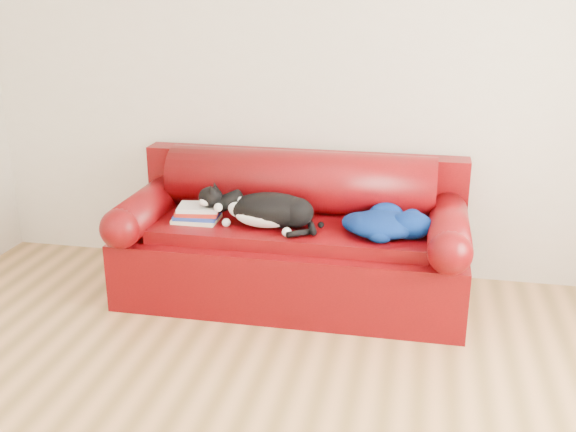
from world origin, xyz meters
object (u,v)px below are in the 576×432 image
book_stack (198,213)px  blanket (385,223)px  sofa_base (293,261)px  cat (270,211)px

book_stack → blanket: blanket is taller
sofa_base → book_stack: book_stack is taller
sofa_base → blanket: (0.57, -0.11, 0.33)m
book_stack → cat: cat is taller
blanket → sofa_base: bearing=169.5°
book_stack → cat: size_ratio=0.39×
cat → blanket: cat is taller
sofa_base → book_stack: 0.66m
sofa_base → cat: (-0.11, -0.12, 0.36)m
blanket → book_stack: bearing=-180.0°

